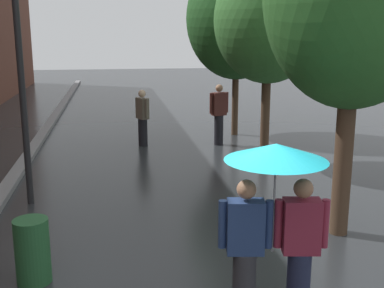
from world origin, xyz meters
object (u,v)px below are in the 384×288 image
(street_tree_1, at_px, (268,20))
(street_tree_2, at_px, (237,19))
(couple_under_umbrella, at_px, (274,205))
(litter_bin, at_px, (33,251))
(street_lamp_post, at_px, (21,70))
(pedestrian_walking_midground, at_px, (143,118))
(pedestrian_walking_far, at_px, (219,114))

(street_tree_1, bearing_deg, street_tree_2, 87.43)
(couple_under_umbrella, distance_m, litter_bin, 3.16)
(street_tree_1, xyz_separation_m, couple_under_umbrella, (-1.96, -6.42, -2.09))
(street_lamp_post, bearing_deg, street_tree_2, 46.05)
(street_lamp_post, distance_m, pedestrian_walking_midground, 5.37)
(street_tree_2, relative_size, litter_bin, 6.35)
(couple_under_umbrella, xyz_separation_m, litter_bin, (-2.74, 1.27, -0.91))
(street_tree_1, height_order, street_tree_2, street_tree_2)
(street_lamp_post, bearing_deg, couple_under_umbrella, -53.30)
(street_tree_1, xyz_separation_m, street_lamp_post, (-5.23, -2.05, -0.92))
(street_lamp_post, xyz_separation_m, litter_bin, (0.52, -3.10, -2.08))
(pedestrian_walking_midground, bearing_deg, street_tree_1, -40.91)
(litter_bin, bearing_deg, street_lamp_post, 99.49)
(pedestrian_walking_midground, height_order, pedestrian_walking_far, pedestrian_walking_far)
(street_tree_2, height_order, litter_bin, street_tree_2)
(street_tree_1, height_order, pedestrian_walking_midground, street_tree_1)
(couple_under_umbrella, relative_size, pedestrian_walking_midground, 1.26)
(litter_bin, bearing_deg, couple_under_umbrella, -24.85)
(street_tree_1, xyz_separation_m, litter_bin, (-4.71, -5.15, -3.00))
(street_tree_2, bearing_deg, street_lamp_post, -133.95)
(street_tree_2, relative_size, pedestrian_walking_midground, 3.38)
(street_lamp_post, xyz_separation_m, pedestrian_walking_far, (4.57, 4.25, -1.62))
(couple_under_umbrella, relative_size, pedestrian_walking_far, 1.16)
(street_tree_2, bearing_deg, pedestrian_walking_far, -121.40)
(street_lamp_post, bearing_deg, street_tree_1, 21.41)
(street_tree_2, xyz_separation_m, couple_under_umbrella, (-2.12, -9.96, -2.23))
(pedestrian_walking_midground, relative_size, pedestrian_walking_far, 0.92)
(street_tree_2, distance_m, street_lamp_post, 7.83)
(couple_under_umbrella, height_order, pedestrian_walking_far, couple_under_umbrella)
(litter_bin, distance_m, pedestrian_walking_midground, 7.83)
(pedestrian_walking_midground, bearing_deg, street_tree_2, 20.33)
(street_tree_2, bearing_deg, litter_bin, -119.24)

